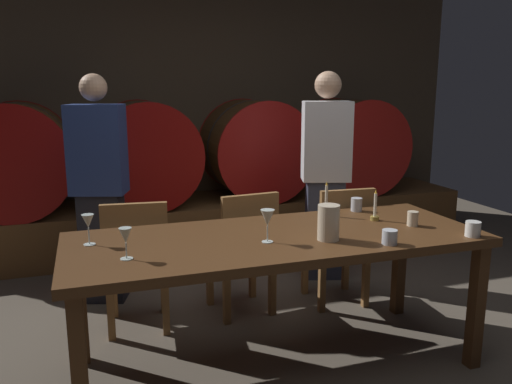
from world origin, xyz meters
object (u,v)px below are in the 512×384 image
object	(u,v)px
guest_right	(326,175)
wine_barrel_far_right	(349,145)
cup_far_left	(390,237)
wine_barrel_far_left	(16,159)
chair_center	(244,247)
cup_center_left	(356,205)
pitcher	(328,222)
cup_center_right	(413,219)
chair_right	(340,240)
candle_left	(326,206)
wine_barrel_center_left	(144,153)
wine_glass_center	(126,237)
wine_glass_right	(268,219)
chair_left	(137,259)
cup_far_right	(473,229)
guest_left	(100,189)
candle_right	(375,212)
wine_barrel_center_right	(254,149)
wine_glass_left	(88,222)

from	to	relation	value
guest_right	wine_barrel_far_right	bearing A→B (deg)	-108.28
guest_right	cup_far_left	xyz separation A→B (m)	(-0.37, -1.51, -0.06)
wine_barrel_far_left	wine_barrel_far_right	bearing A→B (deg)	0.00
chair_center	wine_barrel_far_right	bearing A→B (deg)	-141.28
guest_right	cup_far_left	bearing A→B (deg)	93.54
cup_center_left	wine_barrel_far_right	bearing A→B (deg)	62.76
pitcher	cup_center_right	bearing A→B (deg)	8.80
chair_right	cup_center_right	size ratio (longest dim) A/B	10.25
wine_barrel_far_right	candle_left	distance (m)	2.45
wine_barrel_center_left	cup_far_left	distance (m)	2.88
pitcher	wine_glass_center	distance (m)	1.04
wine_barrel_center_left	wine_glass_center	bearing A→B (deg)	-98.29
chair_center	wine_glass_right	world-z (taller)	wine_glass_right
chair_left	wine_glass_right	size ratio (longest dim) A/B	5.04
candle_left	wine_glass_right	xyz separation A→B (m)	(-0.54, -0.40, 0.06)
wine_glass_center	cup_far_right	bearing A→B (deg)	-6.71
guest_left	pitcher	bearing A→B (deg)	145.68
wine_glass_center	wine_barrel_far_left	bearing A→B (deg)	106.22
cup_far_left	wine_barrel_far_right	bearing A→B (deg)	65.48
guest_left	candle_left	bearing A→B (deg)	161.78
wine_barrel_center_left	pitcher	world-z (taller)	wine_barrel_center_left
candle_right	pitcher	size ratio (longest dim) A/B	1.01
guest_right	wine_glass_right	size ratio (longest dim) A/B	9.68
wine_barrel_far_left	cup_center_right	size ratio (longest dim) A/B	11.53
chair_center	pitcher	bearing A→B (deg)	97.34
cup_center_left	wine_barrel_center_left	bearing A→B (deg)	119.15
wine_barrel_center_left	wine_barrel_center_right	world-z (taller)	same
wine_glass_right	cup_far_right	world-z (taller)	wine_glass_right
cup_far_left	cup_center_left	bearing A→B (deg)	74.21
guest_right	cup_center_left	bearing A→B (deg)	95.16
wine_barrel_far_left	chair_left	world-z (taller)	wine_barrel_far_left
candle_left	cup_far_right	bearing A→B (deg)	-49.81
wine_barrel_far_right	guest_right	world-z (taller)	guest_right
wine_barrel_center_right	wine_glass_right	distance (m)	2.60
cup_far_right	wine_glass_left	bearing A→B (deg)	165.74
chair_right	guest_right	bearing A→B (deg)	-101.22
guest_right	cup_far_right	size ratio (longest dim) A/B	20.38
cup_far_left	cup_center_left	xyz separation A→B (m)	(0.19, 0.69, 0.01)
wine_glass_left	cup_far_right	bearing A→B (deg)	-14.26
wine_barrel_far_right	cup_far_right	size ratio (longest dim) A/B	11.94
wine_barrel_center_left	pitcher	size ratio (longest dim) A/B	5.22
chair_left	cup_far_right	bearing A→B (deg)	154.98
guest_right	cup_center_left	size ratio (longest dim) A/B	19.41
cup_center_left	wine_glass_right	bearing A→B (deg)	-149.76
wine_barrel_center_right	wine_barrel_far_right	xyz separation A→B (m)	(1.08, 0.00, 0.00)
guest_left	guest_right	xyz separation A→B (m)	(1.76, -0.09, 0.02)
candle_left	pitcher	distance (m)	0.51
wine_barrel_far_left	chair_left	bearing A→B (deg)	-63.64
candle_right	wine_barrel_far_left	bearing A→B (deg)	134.35
wine_barrel_center_left	cup_far_right	bearing A→B (deg)	-62.19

